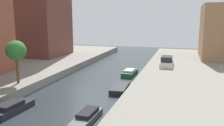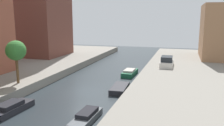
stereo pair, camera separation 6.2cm
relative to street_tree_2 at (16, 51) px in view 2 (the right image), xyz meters
name	(u,v)px [view 2 (the right image)]	position (x,y,z in m)	size (l,w,h in m)	color
ground_plane	(83,92)	(6.55, 2.08, -4.46)	(84.00, 84.00, 0.00)	#232B30
street_tree_2	(16,51)	(0.00, 0.00, 0.00)	(2.09, 2.09, 4.55)	brown
parked_car	(167,62)	(14.52, 13.66, -2.84)	(1.79, 4.32, 1.49)	beige
moored_boat_left_2	(12,108)	(3.07, -4.79, -4.08)	(1.75, 4.00, 0.91)	#232328
moored_boat_right_2	(86,117)	(9.81, -4.66, -4.12)	(1.35, 3.92, 0.81)	#4C5156
moored_boat_right_3	(120,88)	(10.28, 3.43, -4.16)	(1.74, 3.87, 0.60)	#232328
moored_boat_right_4	(130,73)	(9.75, 10.78, -4.07)	(1.60, 4.03, 0.88)	#195638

